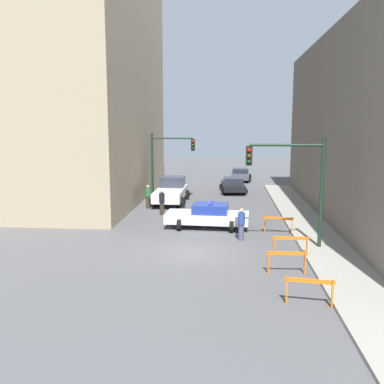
{
  "coord_description": "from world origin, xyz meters",
  "views": [
    {
      "loc": [
        1.53,
        -19.0,
        5.88
      ],
      "look_at": [
        -0.57,
        5.71,
        1.94
      ],
      "focal_mm": 40.0,
      "sensor_mm": 36.0,
      "label": 1
    }
  ],
  "objects_px": {
    "traffic_light_near": "(297,175)",
    "barrier_corner": "(278,222)",
    "pedestrian_crossing": "(162,202)",
    "barrier_front": "(309,287)",
    "parked_car_mid": "(241,174)",
    "barrier_mid": "(287,259)",
    "traffic_light_far": "(166,156)",
    "pedestrian_corner": "(148,196)",
    "white_truck": "(171,191)",
    "parked_car_near": "(233,185)",
    "pedestrian_sidewalk": "(241,224)",
    "police_car": "(208,215)",
    "barrier_back": "(291,243)"
  },
  "relations": [
    {
      "from": "pedestrian_crossing",
      "to": "barrier_front",
      "type": "bearing_deg",
      "value": -136.64
    },
    {
      "from": "traffic_light_near",
      "to": "parked_car_mid",
      "type": "xyz_separation_m",
      "value": [
        -1.88,
        24.64,
        -2.86
      ]
    },
    {
      "from": "parked_car_mid",
      "to": "barrier_mid",
      "type": "height_order",
      "value": "parked_car_mid"
    },
    {
      "from": "police_car",
      "to": "pedestrian_sidewalk",
      "type": "relative_size",
      "value": 2.89
    },
    {
      "from": "white_truck",
      "to": "parked_car_near",
      "type": "height_order",
      "value": "white_truck"
    },
    {
      "from": "traffic_light_near",
      "to": "traffic_light_far",
      "type": "height_order",
      "value": "traffic_light_near"
    },
    {
      "from": "barrier_back",
      "to": "parked_car_mid",
      "type": "bearing_deg",
      "value": 93.38
    },
    {
      "from": "traffic_light_near",
      "to": "parked_car_mid",
      "type": "bearing_deg",
      "value": 94.37
    },
    {
      "from": "traffic_light_near",
      "to": "barrier_corner",
      "type": "relative_size",
      "value": 3.3
    },
    {
      "from": "parked_car_near",
      "to": "barrier_mid",
      "type": "height_order",
      "value": "parked_car_near"
    },
    {
      "from": "barrier_front",
      "to": "white_truck",
      "type": "bearing_deg",
      "value": 111.13
    },
    {
      "from": "pedestrian_crossing",
      "to": "pedestrian_sidewalk",
      "type": "xyz_separation_m",
      "value": [
        4.99,
        -5.8,
        0.0
      ]
    },
    {
      "from": "traffic_light_near",
      "to": "pedestrian_corner",
      "type": "bearing_deg",
      "value": 133.87
    },
    {
      "from": "pedestrian_crossing",
      "to": "police_car",
      "type": "bearing_deg",
      "value": -119.86
    },
    {
      "from": "parked_car_near",
      "to": "parked_car_mid",
      "type": "height_order",
      "value": "same"
    },
    {
      "from": "pedestrian_corner",
      "to": "barrier_back",
      "type": "xyz_separation_m",
      "value": [
        8.45,
        -10.41,
        -0.24
      ]
    },
    {
      "from": "traffic_light_far",
      "to": "traffic_light_near",
      "type": "bearing_deg",
      "value": -58.09
    },
    {
      "from": "police_car",
      "to": "barrier_mid",
      "type": "bearing_deg",
      "value": -151.1
    },
    {
      "from": "traffic_light_near",
      "to": "barrier_corner",
      "type": "distance_m",
      "value": 4.13
    },
    {
      "from": "pedestrian_crossing",
      "to": "barrier_mid",
      "type": "bearing_deg",
      "value": -131.77
    },
    {
      "from": "traffic_light_far",
      "to": "barrier_front",
      "type": "bearing_deg",
      "value": -68.84
    },
    {
      "from": "white_truck",
      "to": "parked_car_near",
      "type": "relative_size",
      "value": 1.22
    },
    {
      "from": "pedestrian_crossing",
      "to": "traffic_light_near",
      "type": "bearing_deg",
      "value": -117.04
    },
    {
      "from": "barrier_mid",
      "to": "barrier_front",
      "type": "bearing_deg",
      "value": -83.5
    },
    {
      "from": "parked_car_mid",
      "to": "pedestrian_sidewalk",
      "type": "distance_m",
      "value": 23.41
    },
    {
      "from": "police_car",
      "to": "barrier_mid",
      "type": "height_order",
      "value": "police_car"
    },
    {
      "from": "pedestrian_corner",
      "to": "pedestrian_sidewalk",
      "type": "xyz_separation_m",
      "value": [
        6.32,
        -7.93,
        0.0
      ]
    },
    {
      "from": "pedestrian_crossing",
      "to": "traffic_light_far",
      "type": "bearing_deg",
      "value": 21.52
    },
    {
      "from": "traffic_light_near",
      "to": "barrier_front",
      "type": "distance_m",
      "value": 7.2
    },
    {
      "from": "traffic_light_far",
      "to": "barrier_front",
      "type": "relative_size",
      "value": 3.27
    },
    {
      "from": "pedestrian_crossing",
      "to": "barrier_mid",
      "type": "relative_size",
      "value": 1.04
    },
    {
      "from": "pedestrian_crossing",
      "to": "barrier_front",
      "type": "relative_size",
      "value": 1.04
    },
    {
      "from": "traffic_light_far",
      "to": "parked_car_mid",
      "type": "bearing_deg",
      "value": 62.36
    },
    {
      "from": "pedestrian_crossing",
      "to": "white_truck",
      "type": "bearing_deg",
      "value": 16.09
    },
    {
      "from": "parked_car_mid",
      "to": "barrier_mid",
      "type": "xyz_separation_m",
      "value": [
        1.05,
        -28.22,
        -0.06
      ]
    },
    {
      "from": "white_truck",
      "to": "barrier_back",
      "type": "bearing_deg",
      "value": -60.5
    },
    {
      "from": "barrier_front",
      "to": "barrier_corner",
      "type": "relative_size",
      "value": 1.01
    },
    {
      "from": "barrier_mid",
      "to": "barrier_corner",
      "type": "relative_size",
      "value": 1.01
    },
    {
      "from": "police_car",
      "to": "pedestrian_crossing",
      "type": "distance_m",
      "value": 4.57
    },
    {
      "from": "barrier_corner",
      "to": "parked_car_mid",
      "type": "bearing_deg",
      "value": 93.82
    },
    {
      "from": "traffic_light_far",
      "to": "pedestrian_sidewalk",
      "type": "relative_size",
      "value": 3.13
    },
    {
      "from": "police_car",
      "to": "parked_car_near",
      "type": "bearing_deg",
      "value": -3.29
    },
    {
      "from": "parked_car_near",
      "to": "pedestrian_sidewalk",
      "type": "height_order",
      "value": "pedestrian_sidewalk"
    },
    {
      "from": "parked_car_mid",
      "to": "pedestrian_crossing",
      "type": "height_order",
      "value": "pedestrian_crossing"
    },
    {
      "from": "traffic_light_near",
      "to": "barrier_corner",
      "type": "bearing_deg",
      "value": 98.5
    },
    {
      "from": "barrier_back",
      "to": "barrier_corner",
      "type": "distance_m",
      "value": 4.14
    },
    {
      "from": "traffic_light_far",
      "to": "barrier_mid",
      "type": "bearing_deg",
      "value": -66.41
    },
    {
      "from": "white_truck",
      "to": "barrier_corner",
      "type": "distance_m",
      "value": 11.12
    },
    {
      "from": "pedestrian_corner",
      "to": "barrier_back",
      "type": "distance_m",
      "value": 13.41
    },
    {
      "from": "traffic_light_far",
      "to": "white_truck",
      "type": "distance_m",
      "value": 2.91
    }
  ]
}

